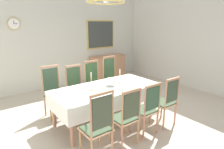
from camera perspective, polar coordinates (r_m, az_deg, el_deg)
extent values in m
cube|color=#BBB19D|center=(4.31, -0.19, -14.50)|extent=(7.12, 6.28, 0.04)
cube|color=beige|center=(6.59, -17.40, 9.93)|extent=(7.12, 0.08, 3.19)
cube|color=silver|center=(6.60, 25.93, 9.12)|extent=(0.08, 6.28, 3.19)
cylinder|color=tan|center=(3.47, -11.91, -15.30)|extent=(0.07, 0.07, 0.75)
cylinder|color=tan|center=(4.63, 12.10, -7.28)|extent=(0.07, 0.07, 0.75)
cylinder|color=tan|center=(4.17, -17.06, -10.21)|extent=(0.07, 0.07, 0.75)
cylinder|color=tan|center=(5.18, 4.98, -4.55)|extent=(0.07, 0.07, 0.75)
cube|color=tan|center=(4.14, -1.68, -4.72)|extent=(2.16, 0.93, 0.08)
cube|color=tan|center=(4.12, -1.69, -4.00)|extent=(2.28, 1.05, 0.03)
cube|color=white|center=(4.11, -1.69, -3.78)|extent=(2.30, 1.07, 0.00)
cube|color=white|center=(3.79, 3.03, -8.19)|extent=(2.30, 0.00, 0.33)
cube|color=white|center=(4.58, -5.52, -4.02)|extent=(2.30, 0.00, 0.33)
cube|color=white|center=(3.68, -16.48, -9.56)|extent=(0.00, 1.07, 0.33)
cube|color=white|center=(4.88, 9.28, -2.93)|extent=(0.00, 1.07, 0.33)
cylinder|color=tan|center=(3.35, -9.41, -19.25)|extent=(0.04, 0.04, 0.46)
cylinder|color=tan|center=(3.51, -3.68, -17.32)|extent=(0.04, 0.04, 0.46)
cylinder|color=tan|center=(3.27, 0.06, -20.05)|extent=(0.04, 0.04, 0.46)
cube|color=tan|center=(3.17, -4.85, -16.10)|extent=(0.44, 0.42, 0.03)
cube|color=#3A4D35|center=(3.16, -4.86, -15.72)|extent=(0.40, 0.38, 0.02)
cylinder|color=tan|center=(2.77, -6.32, -12.93)|extent=(0.03, 0.03, 0.66)
cylinder|color=tan|center=(2.97, 0.26, -10.85)|extent=(0.03, 0.03, 0.66)
cube|color=#424B39|center=(2.85, -2.91, -11.28)|extent=(0.34, 0.02, 0.50)
cube|color=tan|center=(2.73, -3.00, -5.72)|extent=(0.40, 0.04, 0.04)
cylinder|color=tan|center=(4.58, -13.37, -9.56)|extent=(0.04, 0.04, 0.46)
cylinder|color=tan|center=(4.46, -17.89, -10.61)|extent=(0.04, 0.04, 0.46)
cylinder|color=tan|center=(4.89, -15.13, -8.07)|extent=(0.04, 0.04, 0.46)
cylinder|color=tan|center=(4.78, -19.38, -8.99)|extent=(0.04, 0.04, 0.46)
cube|color=tan|center=(4.58, -16.66, -6.52)|extent=(0.44, 0.42, 0.03)
cube|color=#3A4D35|center=(4.57, -16.69, -6.23)|extent=(0.40, 0.38, 0.02)
cylinder|color=tan|center=(4.70, -15.61, -1.36)|extent=(0.03, 0.03, 0.67)
cylinder|color=tan|center=(4.58, -20.12, -2.17)|extent=(0.03, 0.03, 0.67)
cube|color=#354C38|center=(4.63, -17.87, -1.36)|extent=(0.34, 0.02, 0.51)
cube|color=tan|center=(4.56, -18.17, 2.30)|extent=(0.40, 0.04, 0.04)
cylinder|color=tan|center=(3.61, -0.90, -16.30)|extent=(0.04, 0.04, 0.46)
cylinder|color=tan|center=(3.82, 3.85, -14.46)|extent=(0.04, 0.04, 0.46)
cylinder|color=tan|center=(3.37, 2.95, -18.82)|extent=(0.04, 0.04, 0.46)
cylinder|color=tan|center=(3.59, 7.78, -16.63)|extent=(0.04, 0.04, 0.46)
cube|color=tan|center=(3.47, 3.49, -13.10)|extent=(0.44, 0.42, 0.03)
cube|color=#3A4D35|center=(3.46, 3.50, -12.74)|extent=(0.40, 0.38, 0.02)
cylinder|color=tan|center=(3.09, 3.13, -10.60)|extent=(0.03, 0.03, 0.57)
cylinder|color=tan|center=(3.34, 8.30, -8.75)|extent=(0.03, 0.03, 0.57)
cube|color=#424B36|center=(3.20, 5.83, -9.19)|extent=(0.34, 0.02, 0.43)
cube|color=tan|center=(3.10, 5.96, -4.87)|extent=(0.40, 0.04, 0.04)
cylinder|color=tan|center=(4.82, -7.00, -7.98)|extent=(0.04, 0.04, 0.46)
cylinder|color=tan|center=(4.66, -11.08, -9.01)|extent=(0.04, 0.04, 0.46)
cylinder|color=tan|center=(5.11, -9.06, -6.68)|extent=(0.04, 0.04, 0.46)
cylinder|color=tan|center=(4.96, -12.95, -7.58)|extent=(0.04, 0.04, 0.46)
cube|color=tan|center=(4.80, -10.15, -5.12)|extent=(0.44, 0.42, 0.03)
cube|color=#3A4D35|center=(4.79, -10.17, -4.84)|extent=(0.40, 0.38, 0.02)
cylinder|color=tan|center=(4.94, -9.34, -0.58)|extent=(0.03, 0.03, 0.61)
cylinder|color=tan|center=(4.78, -13.45, -1.34)|extent=(0.03, 0.03, 0.61)
cube|color=#385336|center=(4.85, -11.38, -0.61)|extent=(0.34, 0.02, 0.47)
cube|color=tan|center=(4.79, -11.55, 2.57)|extent=(0.40, 0.04, 0.04)
cylinder|color=tan|center=(3.90, 5.47, -13.81)|extent=(0.04, 0.04, 0.46)
cylinder|color=tan|center=(4.14, 9.43, -12.14)|extent=(0.04, 0.04, 0.46)
cylinder|color=tan|center=(3.68, 9.41, -15.85)|extent=(0.04, 0.04, 0.46)
cylinder|color=tan|center=(3.93, 13.34, -13.90)|extent=(0.04, 0.04, 0.46)
cube|color=tan|center=(3.80, 9.58, -10.68)|extent=(0.44, 0.42, 0.03)
cube|color=#3A4D35|center=(3.79, 9.60, -10.35)|extent=(0.40, 0.38, 0.02)
cylinder|color=#AF7965|center=(3.43, 9.86, -8.24)|extent=(0.03, 0.03, 0.56)
cylinder|color=tan|center=(3.71, 14.01, -6.66)|extent=(0.03, 0.03, 0.56)
cube|color=#335139|center=(3.55, 12.05, -7.01)|extent=(0.34, 0.02, 0.43)
cube|color=tan|center=(3.47, 12.27, -3.15)|extent=(0.40, 0.04, 0.04)
cylinder|color=tan|center=(5.08, -1.89, -6.63)|extent=(0.04, 0.04, 0.46)
cylinder|color=tan|center=(4.89, -5.56, -7.61)|extent=(0.04, 0.04, 0.46)
cylinder|color=tan|center=(5.36, -4.14, -5.48)|extent=(0.04, 0.04, 0.46)
cylinder|color=tan|center=(5.17, -7.68, -6.35)|extent=(0.04, 0.04, 0.46)
cube|color=tan|center=(5.04, -4.87, -3.93)|extent=(0.44, 0.42, 0.03)
cube|color=#3A4D35|center=(5.03, -4.88, -3.67)|extent=(0.40, 0.38, 0.02)
cylinder|color=tan|center=(5.19, -4.28, 0.63)|extent=(0.03, 0.03, 0.66)
cylinder|color=tan|center=(5.00, -8.02, -0.05)|extent=(0.03, 0.03, 0.66)
cube|color=#365432|center=(5.08, -6.12, 0.66)|extent=(0.34, 0.02, 0.50)
cube|color=tan|center=(5.02, -6.22, 3.96)|extent=(0.40, 0.04, 0.04)
cylinder|color=tan|center=(4.28, 11.33, -11.31)|extent=(0.04, 0.04, 0.46)
cylinder|color=tan|center=(4.54, 14.57, -9.87)|extent=(0.04, 0.04, 0.46)
cylinder|color=tan|center=(4.08, 15.20, -12.95)|extent=(0.04, 0.04, 0.46)
cylinder|color=#BF785B|center=(4.36, 18.33, -11.29)|extent=(0.04, 0.04, 0.46)
cube|color=tan|center=(4.21, 15.09, -8.36)|extent=(0.44, 0.42, 0.03)
cube|color=#3A4D35|center=(4.20, 15.11, -8.05)|extent=(0.40, 0.38, 0.02)
cylinder|color=tan|center=(3.85, 15.83, -5.90)|extent=(0.03, 0.03, 0.57)
cylinder|color=#B8795B|center=(4.15, 19.10, -4.61)|extent=(0.03, 0.03, 0.57)
cube|color=#3B4C3A|center=(3.99, 17.56, -4.85)|extent=(0.34, 0.02, 0.43)
cube|color=tan|center=(3.91, 17.85, -1.33)|extent=(0.40, 0.04, 0.04)
cylinder|color=#AE7963|center=(5.41, 3.15, -5.24)|extent=(0.04, 0.04, 0.46)
cylinder|color=tan|center=(5.19, -0.07, -6.13)|extent=(0.04, 0.04, 0.46)
cylinder|color=tan|center=(5.68, 0.79, -4.24)|extent=(0.04, 0.04, 0.46)
cylinder|color=tan|center=(5.46, -2.36, -5.04)|extent=(0.04, 0.04, 0.46)
cube|color=tan|center=(5.35, 0.39, -2.71)|extent=(0.44, 0.42, 0.03)
cube|color=#3A4D35|center=(5.35, 0.39, -2.46)|extent=(0.40, 0.38, 0.02)
cylinder|color=tan|center=(5.51, 0.79, 1.83)|extent=(0.03, 0.03, 0.72)
cylinder|color=tan|center=(5.29, -2.54, 1.24)|extent=(0.03, 0.03, 0.72)
cube|color=#335132|center=(5.39, -0.84, 1.91)|extent=(0.34, 0.02, 0.55)
cube|color=tan|center=(5.33, -0.85, 5.30)|extent=(0.40, 0.04, 0.04)
cylinder|color=white|center=(4.18, -0.37, -3.31)|extent=(0.14, 0.14, 0.02)
ellipsoid|color=white|center=(4.15, -0.37, -2.44)|extent=(0.25, 0.25, 0.11)
ellipsoid|color=white|center=(4.14, -0.38, -1.55)|extent=(0.23, 0.23, 0.09)
sphere|color=#456E55|center=(4.12, -0.38, -0.90)|extent=(0.03, 0.03, 0.03)
cylinder|color=gold|center=(3.92, -6.15, -4.70)|extent=(0.07, 0.07, 0.02)
cylinder|color=gold|center=(3.87, -6.20, -2.81)|extent=(0.02, 0.02, 0.26)
cone|color=gold|center=(3.83, -6.26, -0.91)|extent=(0.04, 0.04, 0.02)
cylinder|color=silver|center=(3.82, -6.29, -0.04)|extent=(0.02, 0.02, 0.10)
cylinder|color=gold|center=(4.33, 2.34, -2.68)|extent=(0.07, 0.07, 0.02)
cylinder|color=gold|center=(4.29, 2.35, -1.25)|extent=(0.02, 0.02, 0.21)
cone|color=gold|center=(4.26, 2.37, 0.17)|extent=(0.04, 0.04, 0.02)
cylinder|color=silver|center=(4.25, 2.38, 0.95)|extent=(0.02, 0.02, 0.10)
cylinder|color=white|center=(3.99, -15.84, -4.72)|extent=(0.16, 0.16, 0.03)
cylinder|color=white|center=(3.99, -15.84, -4.66)|extent=(0.13, 0.13, 0.02)
torus|color=#456E55|center=(3.99, -15.85, -4.55)|extent=(0.16, 0.16, 0.01)
cylinder|color=white|center=(3.88, 2.51, -4.66)|extent=(0.17, 0.17, 0.04)
cylinder|color=white|center=(3.87, 2.52, -4.58)|extent=(0.14, 0.14, 0.03)
torus|color=#456E55|center=(3.87, 2.52, -4.43)|extent=(0.17, 0.17, 0.01)
cylinder|color=white|center=(4.11, 6.36, -3.59)|extent=(0.15, 0.15, 0.04)
cylinder|color=white|center=(4.11, 6.37, -3.52)|extent=(0.12, 0.12, 0.03)
torus|color=#456E55|center=(4.10, 6.37, -3.39)|extent=(0.15, 0.15, 0.01)
cube|color=gold|center=(3.93, -17.16, -5.32)|extent=(0.01, 0.14, 0.00)
ellipsoid|color=gold|center=(4.00, -17.58, -4.94)|extent=(0.03, 0.05, 0.01)
cube|color=gold|center=(3.93, 4.10, -4.66)|extent=(0.03, 0.14, 0.00)
ellipsoid|color=gold|center=(3.99, 3.43, -4.28)|extent=(0.03, 0.05, 0.01)
cube|color=tan|center=(7.43, -1.24, 2.11)|extent=(1.40, 0.44, 0.88)
cube|color=tan|center=(7.34, -1.26, 5.55)|extent=(1.44, 0.48, 0.02)
cube|color=tan|center=(7.81, -0.14, 2.75)|extent=(0.59, 0.01, 0.70)
cube|color=#C0765D|center=(7.41, -4.45, 2.04)|extent=(0.59, 0.01, 0.70)
cylinder|color=#D1B251|center=(6.21, -27.31, 13.34)|extent=(0.33, 0.05, 0.33)
cylinder|color=white|center=(6.18, -27.26, 13.35)|extent=(0.29, 0.01, 0.29)
cube|color=black|center=(6.18, -27.30, 13.69)|extent=(0.01, 0.00, 0.08)
cube|color=black|center=(6.19, -26.85, 13.40)|extent=(0.12, 0.00, 0.01)
cube|color=#D1B251|center=(7.38, -3.38, 11.86)|extent=(1.19, 0.04, 1.04)
cube|color=#3B403F|center=(7.36, -3.28, 11.86)|extent=(1.11, 0.01, 0.96)
sphere|color=white|center=(3.91, -1.90, 21.32)|extent=(0.12, 0.12, 0.12)
torus|color=gold|center=(3.91, -1.90, 20.74)|extent=(0.74, 0.74, 0.02)
cylinder|color=silver|center=(4.13, 2.43, 20.99)|extent=(0.04, 0.04, 0.06)
cylinder|color=silver|center=(4.27, -1.05, 20.82)|extent=(0.04, 0.04, 0.06)
cylinder|color=silver|center=(4.21, -4.93, 20.84)|extent=(0.04, 0.04, 0.06)
cylinder|color=silver|center=(3.99, -7.35, 21.10)|extent=(0.04, 0.04, 0.06)
cylinder|color=silver|center=(3.87, 3.72, 21.37)|extent=(0.04, 0.04, 0.06)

